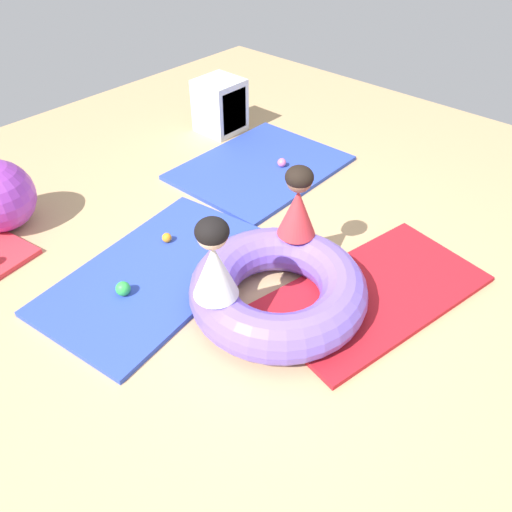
# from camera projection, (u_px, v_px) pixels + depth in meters

# --- Properties ---
(ground_plane) EXTENTS (8.00, 8.00, 0.00)m
(ground_plane) POSITION_uv_depth(u_px,v_px,m) (261.00, 300.00, 3.56)
(ground_plane) COLOR tan
(gym_mat_center_rear) EXTENTS (1.85, 1.22, 0.04)m
(gym_mat_center_rear) POSITION_uv_depth(u_px,v_px,m) (158.00, 272.00, 3.76)
(gym_mat_center_rear) COLOR #2D47B7
(gym_mat_center_rear) RESTS_ON ground
(gym_mat_far_left) EXTENTS (1.57, 1.22, 0.04)m
(gym_mat_far_left) POSITION_uv_depth(u_px,v_px,m) (260.00, 168.00, 4.95)
(gym_mat_far_left) COLOR #2D47B7
(gym_mat_far_left) RESTS_ON ground
(gym_mat_far_right) EXTENTS (1.74, 1.14, 0.04)m
(gym_mat_far_right) POSITION_uv_depth(u_px,v_px,m) (375.00, 292.00, 3.59)
(gym_mat_far_right) COLOR #B21923
(gym_mat_far_right) RESTS_ON ground
(inflatable_cushion) EXTENTS (1.20, 1.20, 0.32)m
(inflatable_cushion) POSITION_uv_depth(u_px,v_px,m) (278.00, 290.00, 3.41)
(inflatable_cushion) COLOR #7056D1
(inflatable_cushion) RESTS_ON ground
(child_in_red) EXTENTS (0.33, 0.33, 0.53)m
(child_in_red) POSITION_uv_depth(u_px,v_px,m) (298.00, 202.00, 3.47)
(child_in_red) COLOR red
(child_in_red) RESTS_ON inflatable_cushion
(child_in_white) EXTENTS (0.40, 0.40, 0.56)m
(child_in_white) POSITION_uv_depth(u_px,v_px,m) (214.00, 260.00, 2.98)
(child_in_white) COLOR white
(child_in_white) RESTS_ON inflatable_cushion
(play_ball_pink) EXTENTS (0.08, 0.08, 0.08)m
(play_ball_pink) POSITION_uv_depth(u_px,v_px,m) (282.00, 163.00, 4.90)
(play_ball_pink) COLOR pink
(play_ball_pink) RESTS_ON gym_mat_far_left
(play_ball_green) EXTENTS (0.10, 0.10, 0.10)m
(play_ball_green) POSITION_uv_depth(u_px,v_px,m) (123.00, 289.00, 3.52)
(play_ball_green) COLOR green
(play_ball_green) RESTS_ON gym_mat_center_rear
(play_ball_orange) EXTENTS (0.08, 0.08, 0.08)m
(play_ball_orange) POSITION_uv_depth(u_px,v_px,m) (167.00, 238.00, 3.99)
(play_ball_orange) COLOR orange
(play_ball_orange) RESTS_ON gym_mat_center_rear
(storage_cube) EXTENTS (0.44, 0.44, 0.56)m
(storage_cube) POSITION_uv_depth(u_px,v_px,m) (222.00, 106.00, 5.45)
(storage_cube) COLOR silver
(storage_cube) RESTS_ON ground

